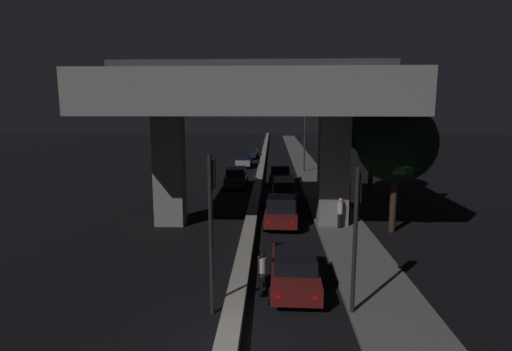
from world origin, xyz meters
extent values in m
cube|color=gray|center=(0.00, 35.00, 0.20)|extent=(0.68, 126.00, 0.41)
cube|color=#5B5956|center=(5.30, 28.00, 0.08)|extent=(2.91, 126.00, 0.17)
cube|color=gray|center=(-4.81, 12.70, 3.27)|extent=(1.71, 1.23, 6.54)
cube|color=gray|center=(4.81, 12.70, 3.27)|extent=(1.71, 1.23, 6.54)
cube|color=gray|center=(0.00, 12.70, 7.62)|extent=(16.45, 10.74, 2.16)
cube|color=#333335|center=(0.00, 12.70, 9.14)|extent=(16.45, 0.40, 0.90)
cylinder|color=black|center=(-0.74, 2.20, 2.72)|extent=(0.14, 0.14, 5.44)
cube|color=black|center=(-0.74, 2.38, 4.76)|extent=(0.30, 0.28, 0.95)
sphere|color=red|center=(-0.74, 2.53, 5.06)|extent=(0.18, 0.18, 0.18)
sphere|color=black|center=(-0.74, 2.53, 4.76)|extent=(0.18, 0.18, 0.18)
sphere|color=black|center=(-0.74, 2.53, 4.47)|extent=(0.18, 0.18, 0.18)
cylinder|color=black|center=(3.95, 2.20, 2.52)|extent=(0.14, 0.14, 5.04)
cube|color=black|center=(3.95, 2.38, 4.37)|extent=(0.30, 0.28, 0.95)
sphere|color=red|center=(3.95, 2.53, 4.66)|extent=(0.18, 0.18, 0.18)
sphere|color=black|center=(3.95, 2.53, 4.37)|extent=(0.18, 0.18, 0.18)
sphere|color=black|center=(3.95, 2.53, 4.07)|extent=(0.18, 0.18, 0.18)
cylinder|color=#2D2D30|center=(4.75, 33.00, 3.95)|extent=(0.18, 0.18, 7.89)
cylinder|color=#2D2D30|center=(3.94, 33.00, 7.74)|extent=(1.63, 0.10, 0.10)
ellipsoid|color=#F2B759|center=(3.12, 33.00, 7.64)|extent=(0.56, 0.32, 0.24)
cube|color=#591414|center=(2.15, 4.46, 0.62)|extent=(1.86, 4.66, 0.64)
cube|color=black|center=(2.14, 4.23, 1.20)|extent=(1.60, 2.25, 0.52)
cylinder|color=black|center=(1.31, 6.00, 0.30)|extent=(0.21, 0.60, 0.60)
cylinder|color=black|center=(3.04, 5.97, 0.30)|extent=(0.21, 0.60, 0.60)
cylinder|color=black|center=(1.25, 2.95, 0.30)|extent=(0.21, 0.60, 0.60)
cylinder|color=black|center=(2.98, 2.91, 0.30)|extent=(0.21, 0.60, 0.60)
cube|color=red|center=(1.48, 2.15, 0.65)|extent=(0.18, 0.03, 0.11)
cube|color=red|center=(2.72, 2.12, 0.65)|extent=(0.18, 0.03, 0.11)
cube|color=#591414|center=(1.81, 12.76, 0.66)|extent=(2.01, 4.13, 0.66)
cube|color=black|center=(1.81, 12.76, 1.34)|extent=(1.73, 2.50, 0.69)
cylinder|color=black|center=(0.95, 14.13, 0.33)|extent=(0.23, 0.66, 0.65)
cylinder|color=black|center=(2.77, 14.06, 0.33)|extent=(0.23, 0.66, 0.65)
cylinder|color=black|center=(0.85, 11.46, 0.33)|extent=(0.23, 0.66, 0.65)
cylinder|color=black|center=(2.66, 11.39, 0.33)|extent=(0.23, 0.66, 0.65)
cube|color=red|center=(1.08, 10.75, 0.69)|extent=(0.18, 0.04, 0.11)
cube|color=red|center=(2.38, 10.70, 0.69)|extent=(0.18, 0.04, 0.11)
cube|color=#591414|center=(2.12, 18.41, 0.68)|extent=(1.74, 4.14, 0.70)
cube|color=black|center=(2.12, 18.51, 1.41)|extent=(1.53, 2.98, 0.76)
cylinder|color=black|center=(1.27, 19.76, 0.33)|extent=(0.21, 0.67, 0.66)
cylinder|color=black|center=(2.94, 19.77, 0.33)|extent=(0.21, 0.67, 0.66)
cylinder|color=black|center=(1.30, 17.04, 0.33)|extent=(0.21, 0.67, 0.66)
cylinder|color=black|center=(2.96, 17.05, 0.33)|extent=(0.21, 0.67, 0.66)
cube|color=red|center=(1.54, 16.33, 0.72)|extent=(0.18, 0.03, 0.11)
cube|color=red|center=(2.73, 16.34, 0.72)|extent=(0.18, 0.03, 0.11)
cube|color=#591414|center=(2.03, 26.11, 0.71)|extent=(2.05, 4.29, 0.77)
cube|color=black|center=(2.03, 26.11, 1.47)|extent=(1.75, 2.60, 0.76)
cylinder|color=black|center=(1.19, 27.54, 0.32)|extent=(0.23, 0.65, 0.64)
cylinder|color=black|center=(3.00, 27.45, 0.32)|extent=(0.23, 0.65, 0.64)
cylinder|color=black|center=(1.06, 24.77, 0.32)|extent=(0.23, 0.65, 0.64)
cylinder|color=black|center=(2.86, 24.68, 0.32)|extent=(0.23, 0.65, 0.64)
cube|color=red|center=(1.28, 24.03, 0.75)|extent=(0.18, 0.04, 0.11)
cube|color=red|center=(2.57, 23.97, 0.75)|extent=(0.18, 0.04, 0.11)
cube|color=black|center=(-1.92, 24.48, 0.72)|extent=(1.85, 4.27, 0.76)
cube|color=black|center=(-1.92, 24.48, 1.42)|extent=(1.62, 2.57, 0.64)
cylinder|color=black|center=(-1.02, 23.08, 0.34)|extent=(0.21, 0.68, 0.68)
cylinder|color=black|center=(-2.79, 23.06, 0.34)|extent=(0.21, 0.68, 0.68)
cylinder|color=black|center=(-1.05, 25.89, 0.34)|extent=(0.21, 0.68, 0.68)
cylinder|color=black|center=(-2.82, 25.87, 0.34)|extent=(0.21, 0.68, 0.68)
cube|color=white|center=(-1.31, 26.62, 0.61)|extent=(0.18, 0.03, 0.11)
cube|color=white|center=(-2.58, 26.60, 0.61)|extent=(0.18, 0.03, 0.11)
cube|color=gray|center=(-2.15, 36.98, 0.66)|extent=(1.72, 4.29, 0.65)
cube|color=black|center=(-2.15, 36.87, 1.45)|extent=(1.51, 3.09, 0.92)
cylinder|color=black|center=(-1.32, 35.57, 0.33)|extent=(0.21, 0.67, 0.67)
cylinder|color=black|center=(-2.97, 35.56, 0.33)|extent=(0.21, 0.67, 0.67)
cylinder|color=black|center=(-1.34, 38.39, 0.33)|extent=(0.21, 0.67, 0.67)
cylinder|color=black|center=(-2.99, 38.38, 0.33)|extent=(0.21, 0.67, 0.67)
cube|color=white|center=(-1.58, 39.13, 0.56)|extent=(0.18, 0.03, 0.11)
cube|color=white|center=(-2.76, 39.12, 0.56)|extent=(0.18, 0.03, 0.11)
cube|color=#141938|center=(-1.80, 45.53, 0.67)|extent=(2.03, 4.41, 0.68)
cube|color=black|center=(-1.79, 45.75, 1.22)|extent=(1.70, 2.15, 0.42)
cylinder|color=black|center=(-0.98, 44.06, 0.33)|extent=(0.23, 0.67, 0.66)
cylinder|color=black|center=(-2.76, 44.15, 0.33)|extent=(0.23, 0.67, 0.66)
cylinder|color=black|center=(-0.84, 46.92, 0.33)|extent=(0.23, 0.67, 0.66)
cylinder|color=black|center=(-2.62, 47.00, 0.33)|extent=(0.23, 0.67, 0.66)
cube|color=white|center=(-1.06, 47.67, 0.57)|extent=(0.18, 0.04, 0.11)
cube|color=white|center=(-2.33, 47.74, 0.57)|extent=(0.18, 0.04, 0.11)
cylinder|color=black|center=(0.88, 4.88, 0.27)|extent=(0.08, 0.54, 0.54)
cylinder|color=black|center=(0.89, 3.57, 0.27)|extent=(0.10, 0.54, 0.54)
cube|color=black|center=(0.88, 4.22, 0.49)|extent=(0.24, 1.00, 0.32)
cylinder|color=beige|center=(0.88, 4.22, 0.94)|extent=(0.32, 0.32, 0.59)
sphere|color=black|center=(0.88, 4.22, 1.36)|extent=(0.24, 0.24, 0.24)
cube|color=red|center=(0.89, 3.52, 0.49)|extent=(0.08, 0.03, 0.08)
cylinder|color=black|center=(5.14, 11.84, 0.58)|extent=(0.26, 0.26, 0.82)
cylinder|color=beige|center=(5.14, 11.84, 1.33)|extent=(0.30, 0.30, 0.68)
sphere|color=tan|center=(5.14, 11.84, 1.78)|extent=(0.22, 0.22, 0.22)
cylinder|color=#2D2116|center=(8.04, 11.72, 1.70)|extent=(0.36, 0.36, 3.40)
sphere|color=black|center=(8.04, 11.72, 5.03)|extent=(4.33, 4.33, 4.33)
cylinder|color=#2D2116|center=(9.07, 21.22, 1.91)|extent=(0.38, 0.38, 3.81)
sphere|color=black|center=(9.07, 21.22, 5.46)|extent=(4.39, 4.39, 4.39)
camera|label=1|loc=(1.25, -10.31, 6.86)|focal=28.00mm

